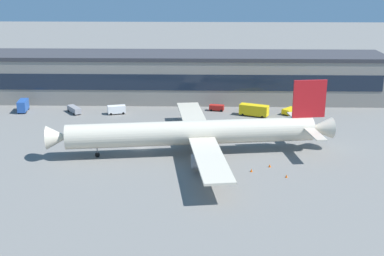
# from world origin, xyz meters

# --- Properties ---
(ground_plane) EXTENTS (600.00, 600.00, 0.00)m
(ground_plane) POSITION_xyz_m (0.00, 0.00, 0.00)
(ground_plane) COLOR slate
(terminal_building) EXTENTS (145.69, 19.26, 15.21)m
(terminal_building) POSITION_xyz_m (0.00, 48.31, 7.63)
(terminal_building) COLOR gray
(terminal_building) RESTS_ON ground_plane
(airliner) EXTENTS (66.73, 57.55, 16.90)m
(airliner) POSITION_xyz_m (13.10, -3.12, 5.11)
(airliner) COLOR beige
(airliner) RESTS_ON ground_plane
(stair_truck) EXTENTS (3.17, 6.27, 3.55)m
(stair_truck) POSITION_xyz_m (-39.68, 31.70, 1.98)
(stair_truck) COLOR #2651A5
(stair_truck) RESTS_ON ground_plane
(fuel_truck) EXTENTS (8.84, 5.72, 3.35)m
(fuel_truck) POSITION_xyz_m (29.83, 28.80, 1.88)
(fuel_truck) COLOR yellow
(fuel_truck) RESTS_ON ground_plane
(pushback_tractor) EXTENTS (5.16, 5.30, 1.75)m
(pushback_tractor) POSITION_xyz_m (40.58, 31.12, 1.05)
(pushback_tractor) COLOR yellow
(pushback_tractor) RESTS_ON ground_plane
(crew_van) EXTENTS (5.60, 3.51, 2.55)m
(crew_van) POSITION_xyz_m (-11.10, 29.90, 1.46)
(crew_van) COLOR white
(crew_van) RESTS_ON ground_plane
(belt_loader) EXTENTS (5.36, 6.36, 1.95)m
(belt_loader) POSITION_xyz_m (-23.98, 30.74, 1.15)
(belt_loader) COLOR gray
(belt_loader) RESTS_ON ground_plane
(follow_me_car) EXTENTS (4.66, 2.63, 1.85)m
(follow_me_car) POSITION_xyz_m (18.78, 34.16, 1.09)
(follow_me_car) COLOR red
(follow_me_car) RESTS_ON ground_plane
(traffic_cone_0) EXTENTS (0.56, 0.56, 0.70)m
(traffic_cone_0) POSITION_xyz_m (25.26, -14.19, 0.35)
(traffic_cone_0) COLOR #F2590C
(traffic_cone_0) RESTS_ON ground_plane
(traffic_cone_1) EXTENTS (0.52, 0.52, 0.64)m
(traffic_cone_1) POSITION_xyz_m (32.27, -17.11, 0.32)
(traffic_cone_1) COLOR #F2590C
(traffic_cone_1) RESTS_ON ground_plane
(traffic_cone_2) EXTENTS (0.55, 0.55, 0.69)m
(traffic_cone_2) POSITION_xyz_m (29.50, -11.34, 0.35)
(traffic_cone_2) COLOR #F2590C
(traffic_cone_2) RESTS_ON ground_plane
(traffic_cone_3) EXTENTS (0.48, 0.48, 0.60)m
(traffic_cone_3) POSITION_xyz_m (15.61, -14.71, 0.30)
(traffic_cone_3) COLOR #F2590C
(traffic_cone_3) RESTS_ON ground_plane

